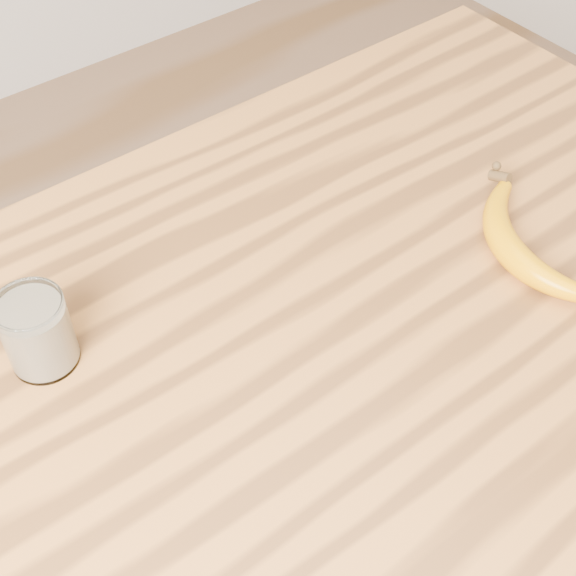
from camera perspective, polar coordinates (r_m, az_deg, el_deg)
table at (r=0.98m, az=3.79°, el=-7.15°), size 1.20×0.80×0.90m
smoothie_glass at (r=0.85m, az=-17.40°, el=-3.04°), size 0.07×0.07×0.09m
banana at (r=0.96m, az=15.32°, el=2.71°), size 0.19×0.31×0.04m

